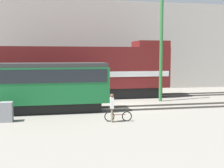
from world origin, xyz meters
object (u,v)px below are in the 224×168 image
at_px(person, 112,105).
at_px(signal_box, 7,112).
at_px(freight_locomotive, 79,72).
at_px(streetcar, 43,84).
at_px(utility_pole_right, 161,44).
at_px(bicycle, 118,116).

height_order(person, signal_box, person).
relative_size(freight_locomotive, streetcar, 1.87).
bearing_deg(signal_box, freight_locomotive, 59.38).
bearing_deg(signal_box, utility_pole_right, 25.02).
relative_size(bicycle, utility_pole_right, 0.17).
bearing_deg(bicycle, utility_pole_right, 52.12).
xyz_separation_m(freight_locomotive, utility_pole_right, (6.82, -2.99, 2.44)).
xyz_separation_m(person, utility_pole_right, (5.67, 6.87, 3.91)).
distance_m(bicycle, signal_box, 6.72).
xyz_separation_m(utility_pole_right, signal_box, (-11.87, -5.54, -4.35)).
height_order(streetcar, person, streetcar).
xyz_separation_m(bicycle, utility_pole_right, (5.27, 6.77, 4.64)).
relative_size(freight_locomotive, person, 9.91).
relative_size(bicycle, signal_box, 1.39).
height_order(streetcar, signal_box, streetcar).
relative_size(freight_locomotive, bicycle, 10.16).
distance_m(freight_locomotive, person, 10.04).
relative_size(person, signal_box, 1.43).
bearing_deg(bicycle, signal_box, 169.46).
bearing_deg(streetcar, signal_box, -128.68).
xyz_separation_m(freight_locomotive, signal_box, (-5.05, -8.54, -1.91)).
bearing_deg(bicycle, streetcar, 140.41).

